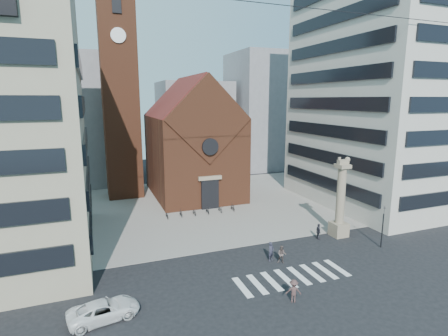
{
  "coord_description": "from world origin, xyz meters",
  "views": [
    {
      "loc": [
        -14.28,
        -25.98,
        14.55
      ],
      "look_at": [
        -1.36,
        8.0,
        7.37
      ],
      "focal_mm": 28.0,
      "sensor_mm": 36.0,
      "label": 1
    }
  ],
  "objects_px": {
    "pedestrian_0": "(271,251)",
    "pedestrian_1": "(282,254)",
    "lion_column": "(340,205)",
    "pedestrian_2": "(318,231)",
    "traffic_light": "(383,226)",
    "scooter_0": "(167,215)",
    "white_car": "(104,310)"
  },
  "relations": [
    {
      "from": "lion_column",
      "to": "traffic_light",
      "type": "distance_m",
      "value": 4.62
    },
    {
      "from": "white_car",
      "to": "pedestrian_1",
      "type": "xyz_separation_m",
      "value": [
        15.31,
        2.94,
        0.17
      ]
    },
    {
      "from": "lion_column",
      "to": "traffic_light",
      "type": "bearing_deg",
      "value": -63.54
    },
    {
      "from": "scooter_0",
      "to": "pedestrian_1",
      "type": "bearing_deg",
      "value": -63.26
    },
    {
      "from": "pedestrian_0",
      "to": "scooter_0",
      "type": "bearing_deg",
      "value": 88.71
    },
    {
      "from": "pedestrian_0",
      "to": "pedestrian_1",
      "type": "distance_m",
      "value": 1.05
    },
    {
      "from": "lion_column",
      "to": "traffic_light",
      "type": "relative_size",
      "value": 2.02
    },
    {
      "from": "traffic_light",
      "to": "pedestrian_2",
      "type": "distance_m",
      "value": 6.27
    },
    {
      "from": "pedestrian_0",
      "to": "traffic_light",
      "type": "bearing_deg",
      "value": -31.86
    },
    {
      "from": "white_car",
      "to": "scooter_0",
      "type": "bearing_deg",
      "value": -33.66
    },
    {
      "from": "pedestrian_1",
      "to": "scooter_0",
      "type": "bearing_deg",
      "value": 148.11
    },
    {
      "from": "traffic_light",
      "to": "scooter_0",
      "type": "relative_size",
      "value": 2.81
    },
    {
      "from": "white_car",
      "to": "scooter_0",
      "type": "height_order",
      "value": "white_car"
    },
    {
      "from": "pedestrian_1",
      "to": "pedestrian_2",
      "type": "relative_size",
      "value": 0.98
    },
    {
      "from": "lion_column",
      "to": "scooter_0",
      "type": "distance_m",
      "value": 20.45
    },
    {
      "from": "pedestrian_2",
      "to": "scooter_0",
      "type": "bearing_deg",
      "value": 63.79
    },
    {
      "from": "white_car",
      "to": "lion_column",
      "type": "bearing_deg",
      "value": -85.27
    },
    {
      "from": "lion_column",
      "to": "traffic_light",
      "type": "xyz_separation_m",
      "value": [
        1.99,
        -4.0,
        -1.17
      ]
    },
    {
      "from": "lion_column",
      "to": "pedestrian_2",
      "type": "relative_size",
      "value": 5.15
    },
    {
      "from": "traffic_light",
      "to": "pedestrian_1",
      "type": "relative_size",
      "value": 2.62
    },
    {
      "from": "lion_column",
      "to": "traffic_light",
      "type": "height_order",
      "value": "lion_column"
    },
    {
      "from": "lion_column",
      "to": "pedestrian_0",
      "type": "xyz_separation_m",
      "value": [
        -9.69,
        -2.65,
        -2.56
      ]
    },
    {
      "from": "traffic_light",
      "to": "scooter_0",
      "type": "height_order",
      "value": "traffic_light"
    },
    {
      "from": "pedestrian_0",
      "to": "pedestrian_1",
      "type": "bearing_deg",
      "value": -75.12
    },
    {
      "from": "lion_column",
      "to": "pedestrian_1",
      "type": "distance_m",
      "value": 10.0
    },
    {
      "from": "traffic_light",
      "to": "pedestrian_2",
      "type": "relative_size",
      "value": 2.55
    },
    {
      "from": "pedestrian_1",
      "to": "traffic_light",
      "type": "bearing_deg",
      "value": 30.31
    },
    {
      "from": "pedestrian_0",
      "to": "pedestrian_1",
      "type": "xyz_separation_m",
      "value": [
        0.68,
        -0.8,
        -0.08
      ]
    },
    {
      "from": "lion_column",
      "to": "pedestrian_2",
      "type": "xyz_separation_m",
      "value": [
        -2.61,
        0.0,
        -2.61
      ]
    },
    {
      "from": "traffic_light",
      "to": "scooter_0",
      "type": "xyz_separation_m",
      "value": [
        -18.22,
        16.06,
        -1.84
      ]
    },
    {
      "from": "lion_column",
      "to": "pedestrian_2",
      "type": "distance_m",
      "value": 3.69
    },
    {
      "from": "lion_column",
      "to": "white_car",
      "type": "height_order",
      "value": "lion_column"
    }
  ]
}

